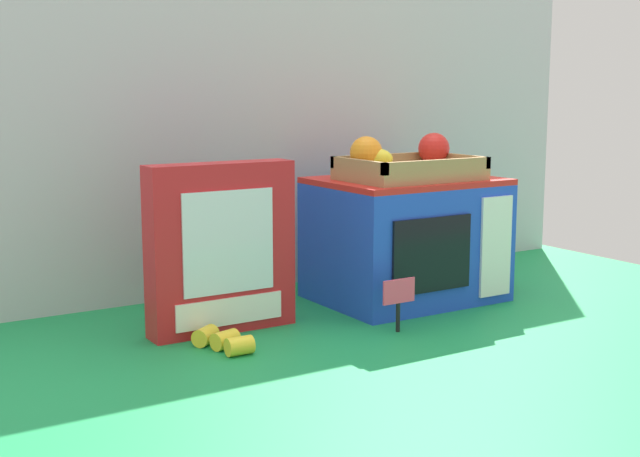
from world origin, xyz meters
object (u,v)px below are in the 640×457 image
toy_microwave (406,239)px  cookie_set_box (221,248)px  loose_toy_apple (500,275)px  food_groups_crate (406,165)px  loose_toy_banana (223,340)px  price_sign (399,297)px

toy_microwave → cookie_set_box: 0.44m
loose_toy_apple → cookie_set_box: bearing=179.0°
food_groups_crate → loose_toy_banana: food_groups_crate is taller
price_sign → loose_toy_banana: price_sign is taller
cookie_set_box → food_groups_crate: bearing=0.3°
cookie_set_box → price_sign: size_ratio=3.13×
food_groups_crate → cookie_set_box: food_groups_crate is taller
cookie_set_box → loose_toy_banana: (-0.05, -0.11, -0.14)m
cookie_set_box → loose_toy_banana: size_ratio=2.46×
food_groups_crate → price_sign: food_groups_crate is taller
cookie_set_box → price_sign: (0.27, -0.18, -0.09)m
loose_toy_banana → food_groups_crate: bearing=12.9°
loose_toy_banana → loose_toy_apple: size_ratio=2.25×
price_sign → loose_toy_apple: (0.41, 0.17, -0.04)m
loose_toy_apple → loose_toy_banana: bearing=-172.7°
cookie_set_box → toy_microwave: bearing=2.1°
toy_microwave → loose_toy_banana: (-0.49, -0.12, -0.11)m
toy_microwave → loose_toy_banana: size_ratio=2.89×
food_groups_crate → cookie_set_box: 0.44m
cookie_set_box → loose_toy_apple: size_ratio=5.54×
cookie_set_box → loose_toy_apple: 0.70m
loose_toy_apple → toy_microwave: bearing=173.4°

